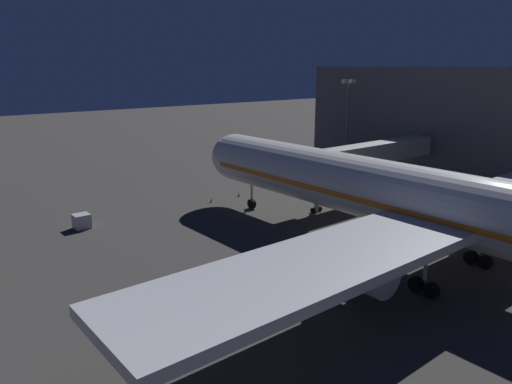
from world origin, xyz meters
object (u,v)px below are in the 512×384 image
(jet_bridge, at_px, (361,155))
(traffic_cone_nose_port, at_px, (239,195))
(apron_floodlight_mast, at_px, (347,118))
(traffic_cone_nose_starboard, at_px, (211,200))
(airliner_at_gate, at_px, (445,208))
(baggage_container_near_belt, at_px, (82,221))

(jet_bridge, relative_size, traffic_cone_nose_port, 44.43)
(apron_floodlight_mast, xyz_separation_m, traffic_cone_nose_starboard, (27.70, 1.69, -8.53))
(airliner_at_gate, height_order, baggage_container_near_belt, airliner_at_gate)
(baggage_container_near_belt, xyz_separation_m, traffic_cone_nose_starboard, (-16.46, 0.31, -0.50))
(baggage_container_near_belt, height_order, traffic_cone_nose_port, baggage_container_near_belt)
(jet_bridge, bearing_deg, apron_floodlight_mast, -133.71)
(jet_bridge, distance_m, traffic_cone_nose_starboard, 19.81)
(baggage_container_near_belt, bearing_deg, traffic_cone_nose_port, 179.16)
(apron_floodlight_mast, relative_size, traffic_cone_nose_starboard, 27.00)
(airliner_at_gate, height_order, apron_floodlight_mast, airliner_at_gate)
(airliner_at_gate, relative_size, apron_floodlight_mast, 4.23)
(jet_bridge, distance_m, traffic_cone_nose_port, 16.69)
(jet_bridge, xyz_separation_m, apron_floodlight_mast, (-12.53, -13.11, 2.87))
(baggage_container_near_belt, bearing_deg, apron_floodlight_mast, -178.21)
(jet_bridge, bearing_deg, traffic_cone_nose_starboard, -36.98)
(airliner_at_gate, bearing_deg, jet_bridge, -124.44)
(traffic_cone_nose_starboard, bearing_deg, baggage_container_near_belt, -1.07)
(baggage_container_near_belt, bearing_deg, traffic_cone_nose_starboard, 178.93)
(jet_bridge, distance_m, baggage_container_near_belt, 34.12)
(apron_floodlight_mast, distance_m, baggage_container_near_belt, 44.90)
(apron_floodlight_mast, distance_m, traffic_cone_nose_starboard, 29.03)
(airliner_at_gate, distance_m, apron_floodlight_mast, 41.05)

